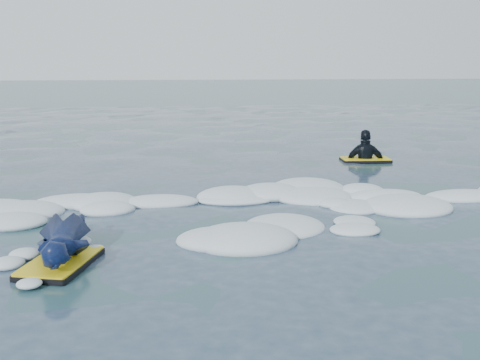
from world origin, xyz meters
The scene contains 4 objects.
ground centered at (0.00, 0.00, 0.00)m, with size 120.00×120.00×0.00m, color #1B3A41.
foam_band centered at (0.00, 1.03, 0.00)m, with size 12.00×3.10×0.30m, color white, non-canonical shape.
prone_woman_unit centered at (-0.92, -0.79, 0.21)m, with size 0.85×1.64×0.41m.
waiting_rider_unit centered at (4.36, 4.95, -0.08)m, with size 1.05×0.63×1.53m.
Camera 1 is at (0.18, -7.11, 2.10)m, focal length 45.00 mm.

